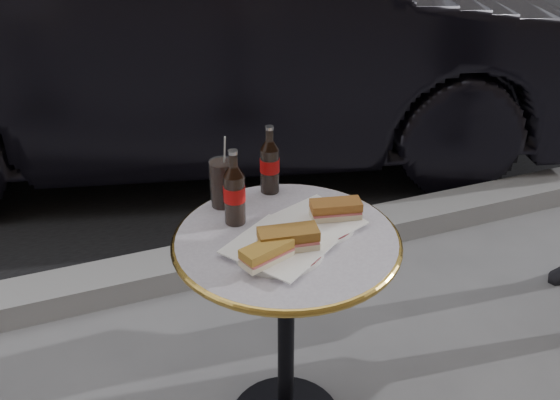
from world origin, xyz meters
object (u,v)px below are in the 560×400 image
object	(u,v)px
cola_bottle_left	(234,187)
cola_glass	(222,183)
parked_car	(209,35)
plate_left	(279,249)
plate_right	(316,223)
cola_bottle_right	(270,159)
bistro_table	(286,339)

from	to	relation	value
cola_bottle_left	cola_glass	distance (m)	0.11
parked_car	plate_left	bearing A→B (deg)	-176.51
plate_right	cola_glass	size ratio (longest dim) A/B	1.52
plate_left	parked_car	xyz separation A→B (m)	(0.40, 2.14, -0.02)
cola_bottle_right	parked_car	xyz separation A→B (m)	(0.31, 1.83, -0.12)
bistro_table	plate_right	bearing A→B (deg)	15.22
plate_left	cola_bottle_right	xyz separation A→B (m)	(0.09, 0.31, 0.10)
cola_bottle_left	parked_car	world-z (taller)	parked_car
cola_bottle_left	parked_car	bearing A→B (deg)	76.91
cola_bottle_left	parked_car	distance (m)	2.02
plate_right	cola_glass	world-z (taller)	cola_glass
plate_left	parked_car	distance (m)	2.18
bistro_table	cola_bottle_right	world-z (taller)	cola_bottle_right
plate_left	cola_bottle_right	distance (m)	0.34
bistro_table	plate_left	bearing A→B (deg)	-128.22
cola_glass	parked_car	bearing A→B (deg)	76.03
cola_bottle_left	plate_right	bearing A→B (deg)	-25.22
parked_car	cola_bottle_left	bearing A→B (deg)	-179.15
cola_bottle_right	parked_car	bearing A→B (deg)	80.53
cola_bottle_right	cola_glass	bearing A→B (deg)	-169.19
plate_left	parked_car	world-z (taller)	parked_car
bistro_table	plate_right	world-z (taller)	plate_right
cola_bottle_right	plate_right	bearing A→B (deg)	-77.26
plate_right	cola_glass	xyz separation A→B (m)	(-0.21, 0.20, 0.07)
cola_bottle_left	cola_bottle_right	world-z (taller)	cola_bottle_left
plate_right	plate_left	bearing A→B (deg)	-149.78
plate_left	cola_bottle_left	xyz separation A→B (m)	(-0.06, 0.18, 0.10)
cola_bottle_left	cola_glass	world-z (taller)	cola_bottle_left
cola_bottle_right	plate_left	bearing A→B (deg)	-106.05
cola_glass	plate_left	bearing A→B (deg)	-76.47
plate_left	cola_bottle_left	size ratio (longest dim) A/B	1.08
plate_left	cola_bottle_left	bearing A→B (deg)	109.06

